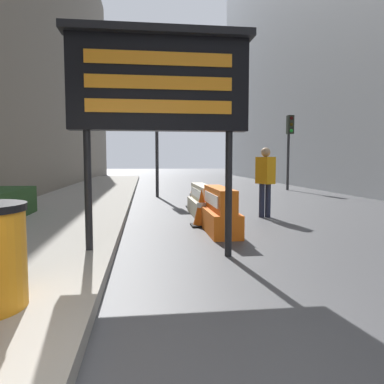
% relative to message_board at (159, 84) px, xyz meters
% --- Properties ---
extents(message_board, '(2.56, 0.36, 3.14)m').
position_rel_message_board_xyz_m(message_board, '(0.00, 0.00, 0.00)').
color(message_board, black).
rests_on(message_board, ground_plane).
extents(jersey_barrier_orange_far, '(0.53, 1.71, 0.86)m').
position_rel_message_board_xyz_m(jersey_barrier_orange_far, '(1.21, 1.81, -2.04)').
color(jersey_barrier_orange_far, orange).
rests_on(jersey_barrier_orange_far, ground_plane).
extents(jersey_barrier_cream, '(0.52, 2.14, 0.77)m').
position_rel_message_board_xyz_m(jersey_barrier_cream, '(1.21, 3.91, -2.08)').
color(jersey_barrier_cream, beige).
rests_on(jersey_barrier_cream, ground_plane).
extents(traffic_cone_near, '(0.37, 0.37, 0.67)m').
position_rel_message_board_xyz_m(traffic_cone_near, '(1.18, 5.65, -2.09)').
color(traffic_cone_near, black).
rests_on(traffic_cone_near, ground_plane).
extents(traffic_cone_mid, '(0.38, 0.38, 0.68)m').
position_rel_message_board_xyz_m(traffic_cone_mid, '(1.54, 3.15, -2.08)').
color(traffic_cone_mid, black).
rests_on(traffic_cone_mid, ground_plane).
extents(traffic_cone_far, '(0.44, 0.44, 0.79)m').
position_rel_message_board_xyz_m(traffic_cone_far, '(0.97, 2.50, -2.03)').
color(traffic_cone_far, black).
rests_on(traffic_cone_far, ground_plane).
extents(traffic_light_near_curb, '(0.28, 0.44, 3.89)m').
position_rel_message_board_xyz_m(traffic_light_near_curb, '(0.26, 8.89, 0.40)').
color(traffic_light_near_curb, '#2D2D30').
rests_on(traffic_light_near_curb, ground_plane).
extents(traffic_light_far_side, '(0.28, 0.44, 3.42)m').
position_rel_message_board_xyz_m(traffic_light_far_side, '(6.40, 11.41, 0.08)').
color(traffic_light_far_side, '#2D2D30').
rests_on(traffic_light_far_side, ground_plane).
extents(pedestrian_worker, '(0.41, 0.51, 1.69)m').
position_rel_message_board_xyz_m(pedestrian_worker, '(2.68, 3.53, -1.42)').
color(pedestrian_worker, '#23283D').
rests_on(pedestrian_worker, ground_plane).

